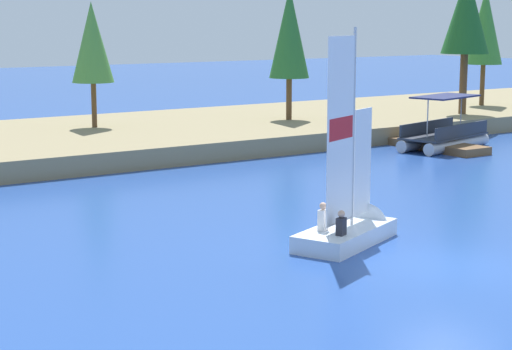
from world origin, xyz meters
TOP-DOWN VIEW (x-y plane):
  - ground_plane at (0.00, 0.00)m, footprint 200.00×200.00m
  - shore_bank at (0.00, 24.60)m, footprint 80.00×14.23m
  - shoreline_tree_left at (1.60, 25.90)m, footprint 2.09×2.09m
  - shoreline_tree_midleft at (11.84, 23.24)m, footprint 2.17×2.17m
  - shoreline_tree_centre at (21.95, 20.07)m, footprint 2.72×2.72m
  - shoreline_tree_midright at (26.84, 23.00)m, footprint 2.30×2.30m
  - wooden_dock at (14.76, 15.11)m, footprint 1.78×5.74m
  - sailboat at (-0.20, 3.39)m, footprint 4.35×2.95m
  - pontoon_boat at (15.25, 14.96)m, footprint 5.63×3.31m

SIDE VIEW (x-z plane):
  - ground_plane at x=0.00m, z-range 0.00..0.00m
  - wooden_dock at x=14.76m, z-range 0.00..0.38m
  - shore_bank at x=0.00m, z-range 0.00..0.89m
  - sailboat at x=-0.20m, z-range -2.78..3.74m
  - pontoon_boat at x=15.25m, z-range -0.67..1.95m
  - shoreline_tree_left at x=1.60m, z-range 2.00..8.28m
  - shoreline_tree_midleft at x=11.84m, z-range 1.99..9.17m
  - shoreline_tree_midright at x=26.84m, z-range 2.16..9.57m
  - shoreline_tree_centre at x=21.95m, z-range 2.55..10.68m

